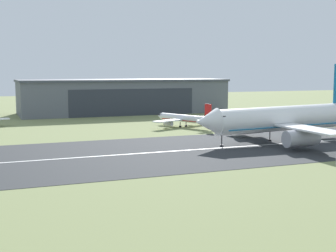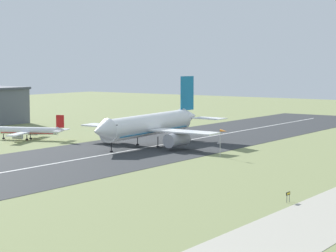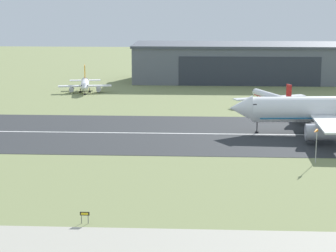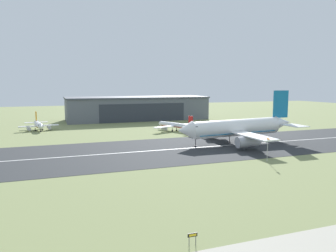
% 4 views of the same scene
% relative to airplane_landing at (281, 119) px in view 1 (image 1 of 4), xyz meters
% --- Properties ---
extents(ground_plane, '(605.89, 605.89, 0.00)m').
position_rel_airplane_landing_xyz_m(ground_plane, '(-50.98, -53.72, -5.80)').
color(ground_plane, '#7A8451').
extents(runway_strip, '(365.89, 43.99, 0.06)m').
position_rel_airplane_landing_xyz_m(runway_strip, '(-50.98, -1.48, -5.77)').
color(runway_strip, '#2B2D30').
rests_on(runway_strip, ground_plane).
extents(runway_centreline, '(329.30, 0.70, 0.01)m').
position_rel_airplane_landing_xyz_m(runway_centreline, '(-50.98, -1.48, -5.74)').
color(runway_centreline, silver).
rests_on(runway_centreline, runway_strip).
extents(hangar_building, '(85.53, 28.75, 14.10)m').
position_rel_airplane_landing_xyz_m(hangar_building, '(-12.45, 94.21, 1.27)').
color(hangar_building, slate).
rests_on(hangar_building, ground_plane).
extents(airplane_landing, '(46.54, 45.24, 19.35)m').
position_rel_airplane_landing_xyz_m(airplane_landing, '(0.00, 0.00, 0.00)').
color(airplane_landing, white).
rests_on(airplane_landing, ground_plane).
extents(airplane_parked_centre, '(22.28, 23.61, 7.72)m').
position_rel_airplane_landing_xyz_m(airplane_parked_centre, '(-8.84, 39.09, -3.14)').
color(airplane_parked_centre, silver).
rests_on(airplane_parked_centre, ground_plane).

